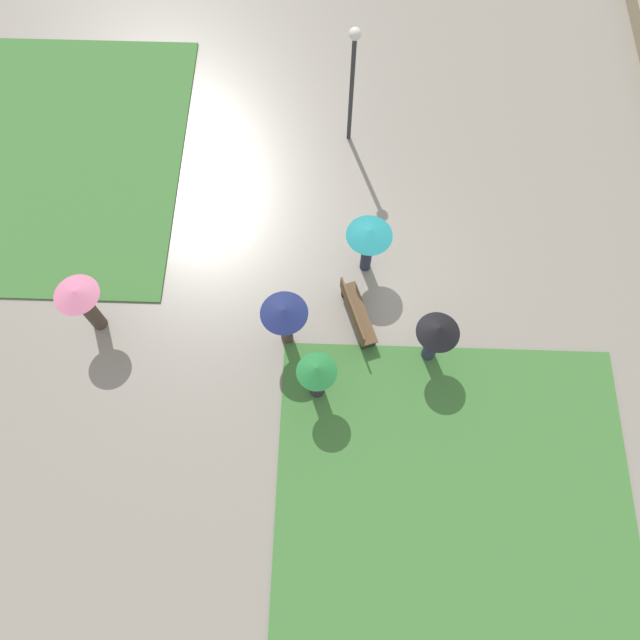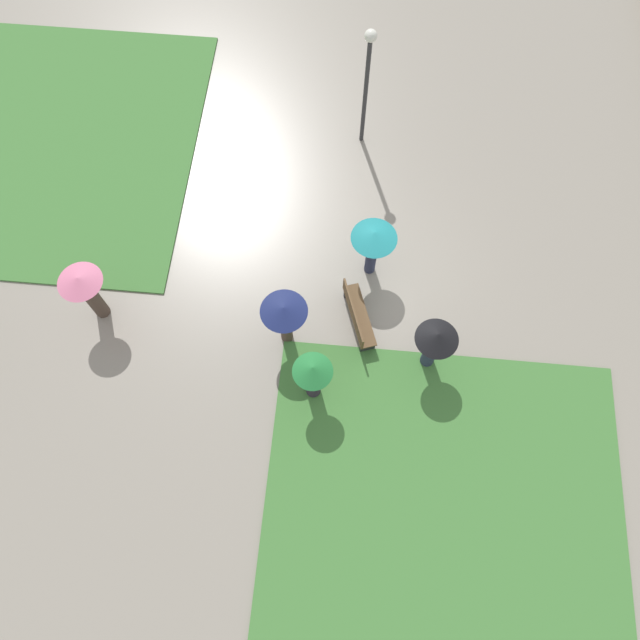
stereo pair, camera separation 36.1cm
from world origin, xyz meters
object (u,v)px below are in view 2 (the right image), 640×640
at_px(park_bench, 357,315).
at_px(crowd_person_green, 313,375).
at_px(lone_walker_near_lawn, 86,289).
at_px(crowd_person_navy, 284,315).
at_px(crowd_person_teal, 374,241).
at_px(lamp_post, 367,74).
at_px(crowd_person_black, 435,342).

relative_size(park_bench, crowd_person_green, 1.00).
height_order(crowd_person_green, lone_walker_near_lawn, lone_walker_near_lawn).
distance_m(crowd_person_green, lone_walker_near_lawn, 5.92).
xyz_separation_m(crowd_person_navy, lone_walker_near_lawn, (0.27, 4.88, -0.05)).
distance_m(park_bench, crowd_person_green, 2.29).
bearing_deg(crowd_person_green, crowd_person_teal, 99.50).
relative_size(lamp_post, crowd_person_teal, 2.08).
distance_m(park_bench, crowd_person_navy, 2.04).
relative_size(park_bench, lamp_post, 0.46).
height_order(lamp_post, crowd_person_navy, lamp_post).
bearing_deg(lamp_post, crowd_person_teal, -173.43).
xyz_separation_m(crowd_person_green, crowd_person_teal, (3.54, -1.18, 0.26)).
bearing_deg(crowd_person_black, lamp_post, -58.34).
relative_size(crowd_person_navy, crowd_person_green, 1.01).
bearing_deg(crowd_person_navy, lone_walker_near_lawn, 74.27).
height_order(crowd_person_green, crowd_person_teal, crowd_person_teal).
xyz_separation_m(crowd_person_navy, crowd_person_green, (-1.38, -0.81, -0.14)).
xyz_separation_m(crowd_person_teal, lone_walker_near_lawn, (-1.89, 6.86, -0.17)).
distance_m(lamp_post, crowd_person_green, 8.02).
bearing_deg(lone_walker_near_lawn, crowd_person_black, 28.90).
xyz_separation_m(crowd_person_green, lone_walker_near_lawn, (1.65, 5.69, 0.09)).
relative_size(lamp_post, crowd_person_black, 2.16).
xyz_separation_m(lamp_post, crowd_person_black, (-6.84, -2.09, -1.23)).
height_order(crowd_person_navy, crowd_person_green, crowd_person_navy).
relative_size(park_bench, crowd_person_teal, 0.96).
height_order(lamp_post, lone_walker_near_lawn, lamp_post).
distance_m(lamp_post, crowd_person_navy, 6.78).
xyz_separation_m(lamp_post, crowd_person_navy, (-6.51, 1.49, -1.18)).
bearing_deg(crowd_person_teal, crowd_person_black, -26.33).
bearing_deg(lamp_post, park_bench, -177.59).
bearing_deg(crowd_person_black, crowd_person_green, 35.25).
distance_m(crowd_person_navy, crowd_person_teal, 2.94).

